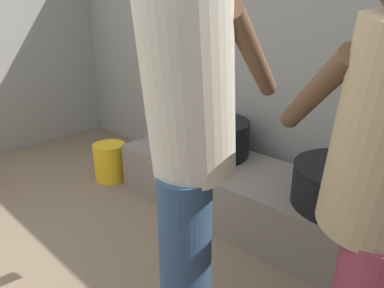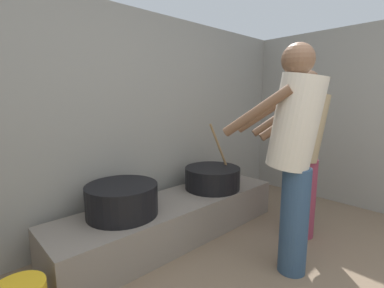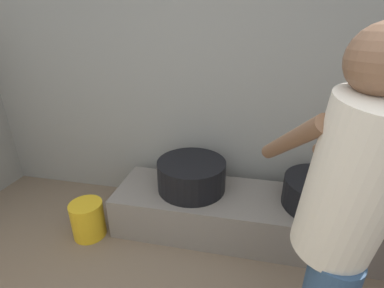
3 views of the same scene
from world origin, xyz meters
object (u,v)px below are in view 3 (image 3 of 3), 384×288
object	(u,v)px
cooking_pot_main	(322,194)
bucket_yellow_plastic	(88,219)
cooking_pot_secondary	(191,175)
cook_in_cream_shirt	(341,223)

from	to	relation	value
cooking_pot_main	bucket_yellow_plastic	xyz separation A→B (m)	(-1.82, -0.29, -0.31)
cooking_pot_main	cooking_pot_secondary	distance (m)	1.02
cooking_pot_main	cook_in_cream_shirt	size ratio (longest dim) A/B	0.41
cooking_pot_main	bucket_yellow_plastic	world-z (taller)	cooking_pot_main
cooking_pot_secondary	cook_in_cream_shirt	bearing A→B (deg)	-51.95
cooking_pot_main	cook_in_cream_shirt	bearing A→B (deg)	-102.75
cooking_pot_secondary	cook_in_cream_shirt	size ratio (longest dim) A/B	0.35
bucket_yellow_plastic	cook_in_cream_shirt	bearing A→B (deg)	-22.88
cook_in_cream_shirt	bucket_yellow_plastic	xyz separation A→B (m)	(-1.60, 0.67, -0.79)
cooking_pot_main	cook_in_cream_shirt	world-z (taller)	cook_in_cream_shirt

